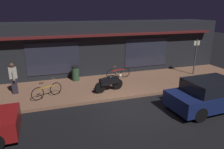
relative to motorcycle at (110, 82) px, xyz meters
name	(u,v)px	position (x,y,z in m)	size (l,w,h in m)	color
ground_plane	(132,108)	(0.47, -2.02, -0.65)	(60.00, 60.00, 0.00)	black
sidewalk_slab	(112,85)	(0.47, 0.98, -0.57)	(18.00, 4.00, 0.15)	#8C6047
storefront_building	(97,47)	(0.47, 4.37, 1.16)	(18.00, 3.30, 3.60)	black
motorcycle	(110,82)	(0.00, 0.00, 0.00)	(1.68, 0.65, 0.97)	black
bicycle_parked	(118,73)	(1.20, 1.95, -0.14)	(1.66, 0.42, 0.91)	black
bicycle_extra	(47,91)	(-3.26, 0.16, -0.14)	(1.50, 0.79, 0.91)	black
person_photographer	(13,78)	(-4.85, 1.19, 0.38)	(0.41, 0.62, 1.67)	#28232D
sign_post	(195,55)	(6.39, 1.15, 0.86)	(0.44, 0.09, 2.40)	#47474C
trash_bin	(76,73)	(-1.48, 2.34, -0.03)	(0.48, 0.48, 0.93)	#2D4C33
parked_car_far	(211,94)	(3.87, -3.18, 0.06)	(4.17, 1.94, 1.42)	black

